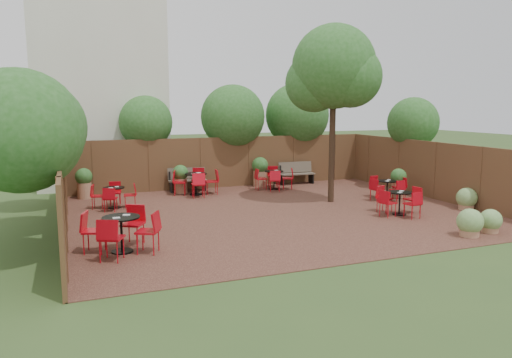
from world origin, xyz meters
name	(u,v)px	position (x,y,z in m)	size (l,w,h in m)	color
ground	(276,213)	(0.00, 0.00, 0.00)	(80.00, 80.00, 0.00)	#354F23
courtyard_paving	(276,212)	(0.00, 0.00, 0.01)	(12.00, 10.00, 0.02)	#391E17
fence_back	(226,162)	(0.00, 5.00, 1.00)	(12.00, 0.08, 2.00)	brown
fence_left	(64,194)	(-6.00, 0.00, 1.00)	(0.08, 10.00, 2.00)	brown
fence_right	(435,171)	(6.00, 0.00, 1.00)	(0.08, 10.00, 2.00)	brown
neighbour_building	(99,87)	(-4.50, 8.00, 4.00)	(5.00, 4.00, 8.00)	silver
overhang_foliage	(200,121)	(-1.58, 2.94, 2.73)	(15.53, 10.93, 2.75)	#265A1D
courtyard_tree	(334,72)	(2.36, 0.81, 4.31)	(2.86, 2.77, 5.85)	black
park_bench_left	(187,179)	(-1.68, 4.62, 0.47)	(1.46, 0.58, 0.88)	brown
park_bench_right	(296,173)	(2.92, 4.62, 0.49)	(1.49, 0.54, 0.91)	brown
bistro_tables	(242,195)	(-0.77, 0.96, 0.45)	(10.74, 7.85, 0.93)	black
planters	(230,177)	(-0.28, 3.67, 0.61)	(10.98, 4.48, 1.18)	#9C6D4E
low_shrubs	(473,213)	(4.45, -3.32, 0.34)	(2.93, 3.07, 0.70)	#9C6D4E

